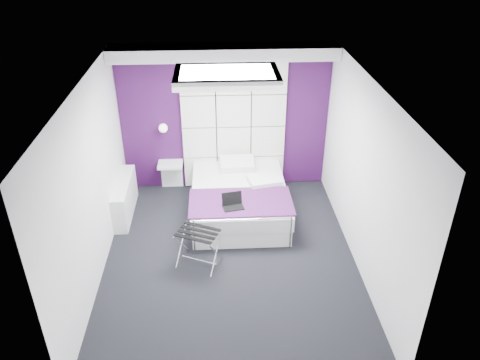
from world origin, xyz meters
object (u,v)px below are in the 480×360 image
object	(u,v)px
radiator	(125,198)
laptop	(233,203)
wall_lamp	(163,127)
luggage_rack	(199,248)
nightstand	(170,164)
bed	(239,199)

from	to	relation	value
radiator	laptop	world-z (taller)	laptop
wall_lamp	luggage_rack	world-z (taller)	wall_lamp
wall_lamp	laptop	world-z (taller)	wall_lamp
nightstand	luggage_rack	size ratio (longest dim) A/B	0.77
wall_lamp	bed	bearing A→B (deg)	-35.24
bed	nightstand	xyz separation A→B (m)	(-1.17, 0.84, 0.24)
nightstand	luggage_rack	xyz separation A→B (m)	(0.53, -2.08, -0.25)
wall_lamp	nightstand	bearing A→B (deg)	-29.97
radiator	luggage_rack	distance (m)	1.84
wall_lamp	bed	xyz separation A→B (m)	(1.24, -0.88, -0.94)
bed	radiator	bearing A→B (deg)	176.46
nightstand	laptop	bearing A→B (deg)	-53.79
radiator	bed	bearing A→B (deg)	-3.54
radiator	laptop	size ratio (longest dim) A/B	3.95
wall_lamp	laptop	distance (m)	1.95
bed	nightstand	world-z (taller)	bed
nightstand	luggage_rack	distance (m)	2.16
bed	nightstand	distance (m)	1.46
wall_lamp	laptop	size ratio (longest dim) A/B	0.49
bed	laptop	xyz separation A→B (m)	(-0.12, -0.59, 0.31)
wall_lamp	luggage_rack	bearing A→B (deg)	-74.20
wall_lamp	luggage_rack	xyz separation A→B (m)	(0.60, -2.12, -0.94)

